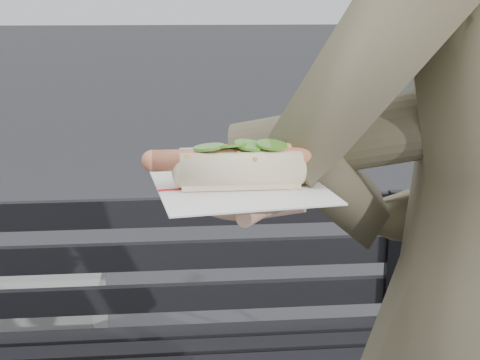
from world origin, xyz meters
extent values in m
cube|color=black|center=(-0.02, 0.93, 0.47)|extent=(1.50, 0.07, 0.03)
cube|color=black|center=(-0.02, 1.02, 0.47)|extent=(1.50, 0.07, 0.03)
cube|color=black|center=(0.65, 1.03, 0.67)|extent=(0.04, 0.03, 0.42)
cube|color=black|center=(-0.02, 1.05, 0.57)|extent=(1.50, 0.02, 0.08)
cube|color=black|center=(-0.02, 1.05, 0.70)|extent=(1.50, 0.02, 0.08)
cube|color=black|center=(-0.02, 1.05, 0.83)|extent=(1.50, 0.02, 0.08)
cylinder|color=brown|center=(0.35, 0.09, 1.25)|extent=(0.51, 0.23, 0.19)
cylinder|color=#D8A384|center=(0.15, 0.01, 1.18)|extent=(0.09, 0.08, 0.07)
ellipsoid|color=#D8A384|center=(0.11, 0.00, 1.18)|extent=(0.10, 0.12, 0.03)
cylinder|color=#D8A384|center=(0.05, -0.03, 1.18)|extent=(0.06, 0.02, 0.02)
cylinder|color=#D8A384|center=(0.05, -0.01, 1.18)|extent=(0.06, 0.02, 0.02)
cylinder|color=#D8A384|center=(0.05, 0.01, 1.18)|extent=(0.06, 0.02, 0.02)
cylinder|color=#D8A384|center=(0.05, 0.03, 1.18)|extent=(0.06, 0.02, 0.02)
cylinder|color=#D8A384|center=(0.12, -0.06, 1.18)|extent=(0.04, 0.05, 0.02)
cube|color=white|center=(0.11, 0.00, 1.19)|extent=(0.21, 0.21, 0.00)
cube|color=#B21E1E|center=(0.11, 0.00, 1.20)|extent=(0.19, 0.03, 0.00)
cylinder|color=#CC714E|center=(0.11, 0.00, 1.23)|extent=(0.20, 0.03, 0.02)
sphere|color=#CC714E|center=(0.01, 0.00, 1.23)|extent=(0.03, 0.03, 0.02)
sphere|color=#CC714E|center=(0.21, 0.00, 1.23)|extent=(0.03, 0.03, 0.02)
sphere|color=#9E6B2D|center=(0.11, 0.00, 1.24)|extent=(0.01, 0.01, 0.01)
sphere|color=#9E6B2D|center=(0.13, -0.01, 1.24)|extent=(0.01, 0.01, 0.01)
sphere|color=#9E6B2D|center=(0.09, 0.01, 1.24)|extent=(0.01, 0.01, 0.01)
sphere|color=#9E6B2D|center=(0.12, -0.02, 1.23)|extent=(0.01, 0.01, 0.01)
sphere|color=#9E6B2D|center=(0.10, -0.01, 1.24)|extent=(0.01, 0.01, 0.01)
sphere|color=#9E6B2D|center=(0.10, 0.00, 1.23)|extent=(0.01, 0.01, 0.01)
sphere|color=#9E6B2D|center=(0.16, 0.01, 1.23)|extent=(0.01, 0.01, 0.01)
sphere|color=#9E6B2D|center=(0.05, -0.02, 1.23)|extent=(0.01, 0.01, 0.01)
sphere|color=#9E6B2D|center=(0.10, 0.02, 1.23)|extent=(0.01, 0.01, 0.01)
sphere|color=#9E6B2D|center=(0.06, 0.01, 1.23)|extent=(0.01, 0.01, 0.01)
sphere|color=#9E6B2D|center=(0.09, 0.00, 1.24)|extent=(0.01, 0.01, 0.01)
sphere|color=#9E6B2D|center=(0.06, 0.01, 1.24)|extent=(0.01, 0.01, 0.01)
sphere|color=#9E6B2D|center=(0.13, 0.00, 1.23)|extent=(0.01, 0.01, 0.01)
sphere|color=#9E6B2D|center=(0.16, 0.00, 1.24)|extent=(0.01, 0.01, 0.01)
sphere|color=#9E6B2D|center=(0.13, 0.01, 1.24)|extent=(0.01, 0.01, 0.01)
sphere|color=#9E6B2D|center=(0.10, 0.02, 1.23)|extent=(0.01, 0.01, 0.01)
sphere|color=#9E6B2D|center=(0.09, 0.02, 1.24)|extent=(0.01, 0.01, 0.01)
sphere|color=#9E6B2D|center=(0.16, 0.00, 1.24)|extent=(0.01, 0.01, 0.01)
sphere|color=#9E6B2D|center=(0.17, 0.01, 1.23)|extent=(0.01, 0.01, 0.01)
sphere|color=#9E6B2D|center=(0.17, -0.02, 1.23)|extent=(0.01, 0.01, 0.01)
sphere|color=#9E6B2D|center=(0.13, -0.01, 1.23)|extent=(0.01, 0.01, 0.01)
sphere|color=#9E6B2D|center=(0.11, 0.00, 1.24)|extent=(0.01, 0.01, 0.01)
cylinder|color=#488925|center=(0.07, 0.00, 1.24)|extent=(0.04, 0.04, 0.01)
cylinder|color=#488925|center=(0.10, 0.00, 1.24)|extent=(0.04, 0.04, 0.01)
cylinder|color=#488925|center=(0.12, 0.00, 1.24)|extent=(0.04, 0.04, 0.01)
cylinder|color=#488925|center=(0.14, 0.00, 1.24)|extent=(0.04, 0.04, 0.01)
cube|color=brown|center=(1.30, 1.82, 0.00)|extent=(0.08, 0.09, 0.00)
cube|color=brown|center=(0.36, 2.31, 0.00)|extent=(0.10, 0.09, 0.00)
camera|label=1|loc=(0.04, -0.74, 1.40)|focal=50.00mm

